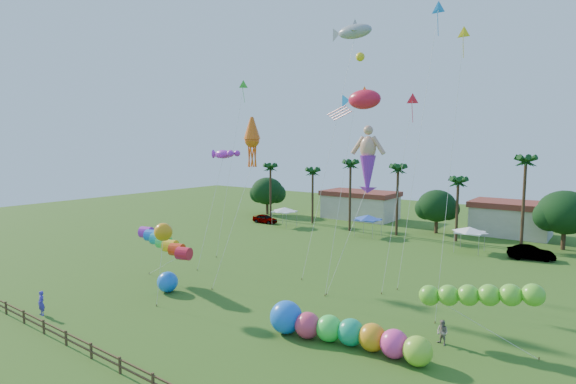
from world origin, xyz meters
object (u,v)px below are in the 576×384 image
Objects in this scene: spectator_b at (442,333)px; spectator_a at (41,303)px; blue_ball at (168,282)px; car_b at (531,253)px; caterpillar_inflatable at (340,331)px; car_a at (265,219)px.

spectator_a is at bearing -131.22° from spectator_b.
blue_ball is (-22.77, -3.89, 0.08)m from spectator_b.
spectator_b reaches higher than car_b.
caterpillar_inflatable is at bearing 150.60° from car_b.
blue_ball is (3.37, 9.17, -0.03)m from spectator_a.
car_b is 49.00m from spectator_a.
spectator_b is at bearing 26.86° from spectator_a.
car_b is at bearing 56.49° from spectator_a.
car_b is 0.43× the size of caterpillar_inflatable.
caterpillar_inflatable reaches higher than blue_ball.
car_b is 39.56m from blue_ball.
spectator_b is at bearing 159.81° from car_b.
car_a is 45.56m from caterpillar_inflatable.
caterpillar_inflatable is (-5.33, -3.96, 0.12)m from spectator_b.
spectator_a reaches higher than spectator_b.
spectator_b is 0.91× the size of blue_ball.
car_b reaches higher than car_a.
caterpillar_inflatable is at bearing -121.15° from spectator_b.
caterpillar_inflatable reaches higher than car_a.
spectator_a is at bearing -163.18° from caterpillar_inflatable.
spectator_b is at bearing -128.32° from car_a.
car_b is at bearing 71.65° from caterpillar_inflatable.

